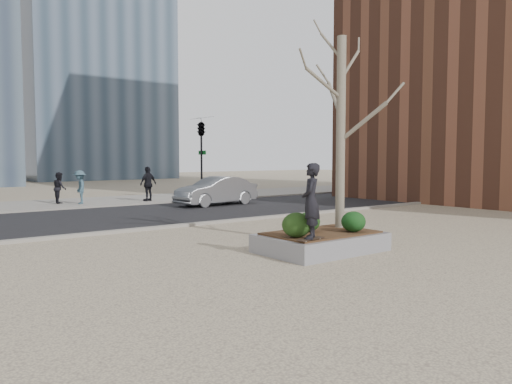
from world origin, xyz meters
TOP-DOWN VIEW (x-y plane):
  - ground at (0.00, 0.00)m, footprint 120.00×120.00m
  - street at (0.00, 10.00)m, footprint 60.00×8.00m
  - far_sidewalk at (0.00, 17.00)m, footprint 60.00×6.00m
  - planter at (1.00, 0.00)m, footprint 3.00×2.00m
  - planter_mulch at (1.00, 0.00)m, footprint 2.70×1.70m
  - sycamore_tree at (2.00, 0.30)m, footprint 2.80×2.80m
  - shrub_left at (-0.05, -0.25)m, footprint 0.68×0.68m
  - shrub_middle at (0.79, 0.23)m, footprint 0.58×0.58m
  - shrub_right at (1.65, -0.49)m, footprint 0.61×0.61m
  - skateboard at (-0.04, -0.71)m, footprint 0.80×0.30m
  - skateboarder at (-0.04, -0.71)m, footprint 0.73×0.72m
  - car_silver at (5.49, 11.60)m, footprint 4.31×1.84m
  - car_third at (17.38, 10.96)m, footprint 4.48×2.32m
  - pedestrian_a at (-0.31, 17.14)m, footprint 0.70×0.84m
  - pedestrian_b at (0.41, 16.22)m, footprint 0.84×1.19m
  - pedestrian_c at (3.83, 15.65)m, footprint 1.16×0.75m
  - traffic_light_far at (6.50, 14.60)m, footprint 0.60×2.48m

SIDE VIEW (x-z plane):
  - ground at x=0.00m, z-range 0.00..0.00m
  - street at x=0.00m, z-range 0.00..0.02m
  - far_sidewalk at x=0.00m, z-range 0.00..0.02m
  - planter at x=1.00m, z-range 0.00..0.45m
  - planter_mulch at x=1.00m, z-range 0.45..0.49m
  - skateboard at x=-0.04m, z-range 0.45..0.53m
  - car_third at x=17.38m, z-range 0.02..1.26m
  - car_silver at x=5.49m, z-range 0.02..1.40m
  - shrub_middle at x=0.79m, z-range 0.49..0.98m
  - shrub_right at x=1.65m, z-range 0.49..1.00m
  - shrub_left at x=-0.05m, z-range 0.49..1.07m
  - pedestrian_a at x=-0.31m, z-range 0.02..1.60m
  - pedestrian_b at x=0.41m, z-range 0.02..1.70m
  - pedestrian_c at x=3.83m, z-range 0.02..1.86m
  - skateboarder at x=-0.04m, z-range 0.53..2.22m
  - traffic_light_far at x=6.50m, z-range 0.00..4.50m
  - sycamore_tree at x=2.00m, z-range 0.49..7.09m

